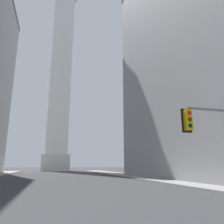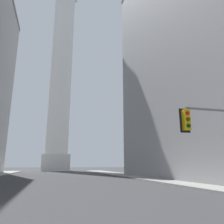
{
  "view_description": "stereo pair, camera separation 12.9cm",
  "coord_description": "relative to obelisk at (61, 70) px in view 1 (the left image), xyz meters",
  "views": [
    {
      "loc": [
        -1.66,
        -1.2,
        1.97
      ],
      "look_at": [
        11.9,
        48.04,
        14.41
      ],
      "focal_mm": 35.0,
      "sensor_mm": 36.0,
      "label": 1
    },
    {
      "loc": [
        -1.54,
        -1.24,
        1.97
      ],
      "look_at": [
        11.9,
        48.04,
        14.41
      ],
      "focal_mm": 35.0,
      "sensor_mm": 36.0,
      "label": 2
    }
  ],
  "objects": [
    {
      "name": "obelisk",
      "position": [
        0.0,
        0.0,
        0.0
      ],
      "size": [
        9.32,
        9.32,
        78.35
      ],
      "color": "silver",
      "rests_on": "ground_plane"
    },
    {
      "name": "sidewalk_right",
      "position": [
        12.82,
        -50.77,
        -37.7
      ],
      "size": [
        5.0,
        95.19,
        0.15
      ],
      "primitive_type": "cube",
      "color": "gray",
      "rests_on": "ground_plane"
    }
  ]
}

